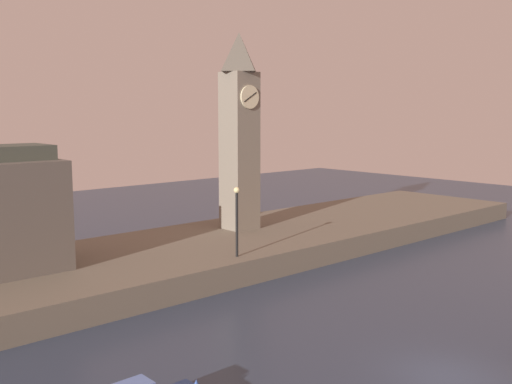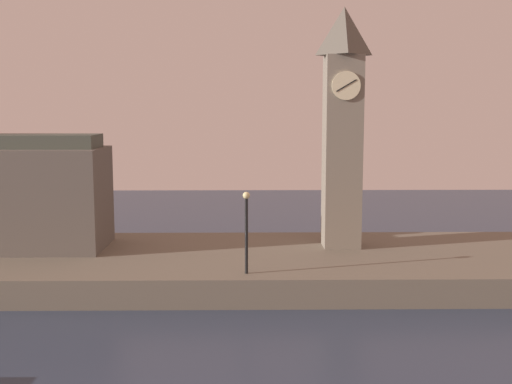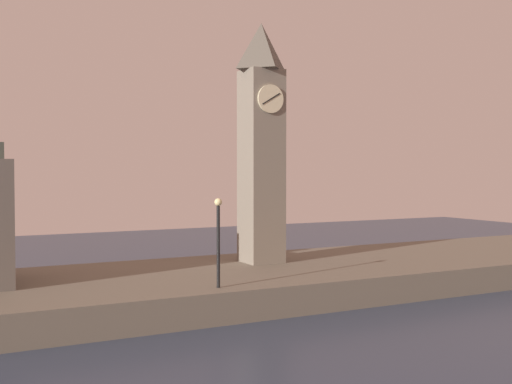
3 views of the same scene
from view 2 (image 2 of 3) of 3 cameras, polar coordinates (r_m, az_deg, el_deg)
far_embankment at (r=37.23m, az=-4.72°, el=-6.59°), size 70.00×12.00×1.50m
clock_tower at (r=38.18m, az=7.80°, el=5.99°), size 2.39×2.43×14.20m
streetlamp at (r=31.83m, az=-0.87°, el=-2.84°), size 0.36×0.36×4.19m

